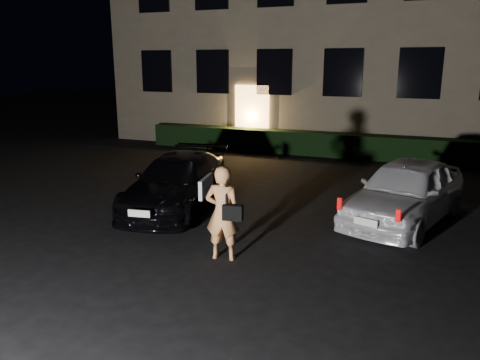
% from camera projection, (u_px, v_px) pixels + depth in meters
% --- Properties ---
extents(ground, '(80.00, 80.00, 0.00)m').
position_uv_depth(ground, '(217.00, 270.00, 7.76)').
color(ground, black).
rests_on(ground, ground).
extents(hedge, '(15.00, 0.70, 0.85)m').
position_uv_depth(hedge, '(337.00, 145.00, 17.10)').
color(hedge, black).
rests_on(hedge, ground).
extents(sedan, '(2.42, 4.48, 1.23)m').
position_uv_depth(sedan, '(178.00, 182.00, 11.04)').
color(sedan, black).
rests_on(sedan, ground).
extents(hatch, '(2.72, 4.31, 1.37)m').
position_uv_depth(hatch, '(406.00, 191.00, 9.99)').
color(hatch, silver).
rests_on(hatch, ground).
extents(man, '(0.74, 0.49, 1.67)m').
position_uv_depth(man, '(223.00, 213.00, 8.04)').
color(man, '#D58B51').
rests_on(man, ground).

